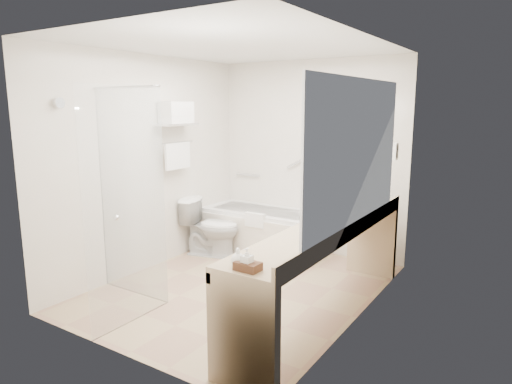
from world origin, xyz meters
The scene contains 25 objects.
floor centered at (0.00, 0.00, 0.00)m, with size 3.20×3.20×0.00m, color tan.
ceiling centered at (0.00, 0.00, 2.50)m, with size 2.60×3.20×0.10m, color silver.
wall_back centered at (0.00, 1.60, 1.25)m, with size 2.60×0.10×2.50m, color silver.
wall_front centered at (0.00, -1.60, 1.25)m, with size 2.60×0.10×2.50m, color silver.
wall_left centered at (-1.30, 0.00, 1.25)m, with size 0.10×3.20×2.50m, color silver.
wall_right centered at (1.30, 0.00, 1.25)m, with size 0.10×3.20×2.50m, color silver.
bathtub centered at (-0.50, 1.24, 0.28)m, with size 1.60×0.73×0.59m.
grab_bar_short centered at (-0.95, 1.56, 0.95)m, with size 0.03×0.03×0.40m, color silver.
grab_bar_long centered at (-0.05, 1.56, 1.25)m, with size 0.03×0.03×0.60m, color silver.
shower_enclosure centered at (-0.63, -0.93, 1.07)m, with size 0.96×0.91×2.11m.
towel_shelf centered at (-1.17, 0.35, 1.75)m, with size 0.24×0.55×0.81m.
vanity_counter centered at (1.02, -0.15, 0.64)m, with size 0.55×2.70×0.95m.
sink centered at (1.05, 0.25, 0.82)m, with size 0.40×0.52×0.14m, color white.
faucet centered at (1.20, 0.25, 0.93)m, with size 0.03×0.03×0.14m, color silver.
mirror centered at (1.29, -0.15, 1.55)m, with size 0.02×2.00×1.20m, color silver.
hairdryer_unit centered at (1.25, 1.05, 1.45)m, with size 0.08×0.10×0.18m, color silver.
toilet centered at (-0.95, 0.70, 0.37)m, with size 0.42×0.75×0.74m, color white.
amenity_basket centered at (1.03, -1.40, 0.88)m, with size 0.17×0.11×0.06m, color #492E1A.
soap_bottle_a centered at (1.02, -1.40, 0.88)m, with size 0.07×0.15×0.07m, color silver.
soap_bottle_b centered at (0.93, -1.37, 0.90)m, with size 0.10×0.13×0.10m, color silver.
water_bottle_left centered at (1.07, 1.05, 0.93)m, with size 0.05×0.05×0.18m.
water_bottle_mid centered at (0.89, 1.10, 0.95)m, with size 0.06×0.06×0.21m.
water_bottle_right centered at (1.04, 0.98, 0.94)m, with size 0.06×0.06×0.21m.
drinking_glass_near centered at (0.99, 0.80, 0.90)m, with size 0.07×0.07×0.10m, color silver.
drinking_glass_far centered at (0.96, 0.73, 0.90)m, with size 0.08×0.08×0.10m, color silver.
Camera 1 is at (2.64, -3.79, 1.93)m, focal length 32.00 mm.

